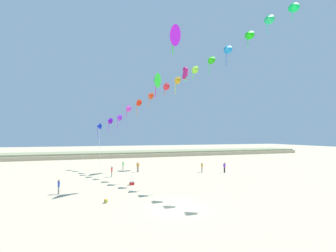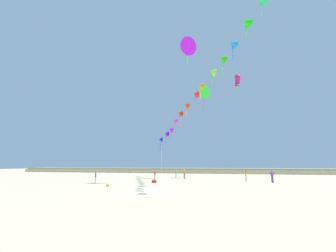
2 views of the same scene
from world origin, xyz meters
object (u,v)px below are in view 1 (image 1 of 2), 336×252
Objects in this scene: person_near_left at (123,165)px; person_far_left at (202,167)px; person_mid_center at (112,171)px; person_far_center at (138,166)px; large_kite_high_solo at (185,74)px; person_near_right at (224,167)px; large_kite_mid_trail at (156,80)px; beach_cooler at (132,183)px; large_kite_low_lead at (173,35)px; beach_ball at (106,201)px; person_far_right at (59,186)px.

person_far_left reaches higher than person_near_left.
person_mid_center is 14.35m from person_far_left.
person_far_left is at bearing -27.39° from person_near_left.
person_far_center is 0.58× the size of large_kite_high_solo.
person_near_right is (15.41, -7.60, 0.07)m from person_near_left.
large_kite_mid_trail is (7.86, 4.79, 15.10)m from person_mid_center.
person_far_center is (2.11, -2.65, 0.09)m from person_near_left.
beach_cooler is (-5.89, -11.06, -15.77)m from large_kite_mid_trail.
large_kite_low_lead is 21.29m from beach_ball.
large_kite_mid_trail is at bearing -164.67° from large_kite_high_solo.
person_far_center is 15.48m from large_kite_mid_trail.
person_near_right is 0.37× the size of large_kite_mid_trail.
person_far_right is (-20.21, -7.86, -0.05)m from person_far_left.
large_kite_mid_trail is at bearing 85.65° from large_kite_low_lead.
person_mid_center is 6.61m from beach_cooler.
person_near_left is 1.01× the size of person_mid_center.
person_mid_center is 5.42m from person_far_center.
person_far_left is 0.92× the size of person_far_center.
person_near_right is 3.63m from person_far_left.
beach_ball is (-3.33, -6.61, -0.03)m from beach_cooler.
person_near_left is at bearing 153.74° from person_near_right.
person_near_right is at bearing -5.81° from person_mid_center.
person_far_center is at bearing 35.62° from person_mid_center.
beach_ball is at bearing -117.55° from large_kite_mid_trail.
person_mid_center is 0.52× the size of large_kite_high_solo.
person_mid_center reaches higher than beach_ball.
person_far_center is at bearing -154.72° from large_kite_mid_trail.
person_far_right reaches higher than beach_ball.
large_kite_low_lead is 1.31× the size of large_kite_high_solo.
person_far_right is at bearing -143.64° from large_kite_high_solo.
person_far_right is 15.38m from person_far_center.
person_near_right is 19.49m from large_kite_high_solo.
person_far_left is 20.63m from large_kite_low_lead.
person_far_center is 2.94× the size of beach_cooler.
large_kite_mid_trail is (-9.85, 6.59, 15.02)m from person_near_right.
person_far_right is at bearing -164.59° from person_near_right.
large_kite_mid_trail reaches higher than person_near_right.
person_far_left is at bearing -89.78° from large_kite_high_solo.
person_far_center reaches higher than beach_ball.
large_kite_low_lead is (12.81, 1.11, 18.08)m from person_far_right.
person_far_left is 0.35× the size of large_kite_mid_trail.
person_far_right is 30.50m from large_kite_high_solo.
large_kite_high_solo is (7.37, 13.75, -0.69)m from large_kite_low_lead.
person_near_left is 2.69× the size of beach_cooler.
person_mid_center is at bearing -111.57° from person_near_left.
person_mid_center is at bearing 174.19° from person_near_right.
large_kite_high_solo reaches higher than person_near_left.
person_far_right is at bearing -175.07° from large_kite_low_lead.
person_far_center is 20.20m from large_kite_high_solo.
person_mid_center is at bearing -155.39° from large_kite_high_solo.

